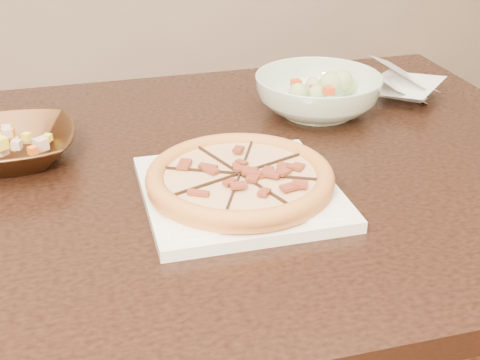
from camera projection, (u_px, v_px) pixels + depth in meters
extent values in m
cube|color=black|center=(154.00, 185.00, 1.09)|extent=(1.55, 1.06, 0.04)
cylinder|color=black|center=(369.00, 204.00, 1.79)|extent=(0.07, 0.07, 0.71)
cube|color=white|center=(240.00, 192.00, 1.00)|extent=(0.31, 0.31, 0.02)
cube|color=white|center=(240.00, 186.00, 1.00)|extent=(0.26, 0.26, 0.00)
cylinder|color=orange|center=(240.00, 181.00, 1.00)|extent=(0.28, 0.28, 0.01)
torus|color=orange|center=(240.00, 176.00, 0.99)|extent=(0.28, 0.28, 0.03)
cylinder|color=#EFCA8E|center=(240.00, 177.00, 0.99)|extent=(0.23, 0.23, 0.01)
cube|color=black|center=(240.00, 174.00, 0.99)|extent=(0.08, 0.27, 0.01)
cube|color=black|center=(240.00, 174.00, 0.99)|extent=(0.24, 0.14, 0.01)
cube|color=black|center=(240.00, 174.00, 0.99)|extent=(0.27, 0.08, 0.01)
cube|color=black|center=(240.00, 174.00, 0.99)|extent=(0.14, 0.24, 0.01)
cube|color=brown|center=(251.00, 169.00, 1.00)|extent=(0.03, 0.02, 0.00)
cube|color=brown|center=(259.00, 162.00, 1.02)|extent=(0.03, 0.02, 0.00)
cube|color=brown|center=(259.00, 153.00, 1.05)|extent=(0.03, 0.03, 0.00)
cube|color=brown|center=(243.00, 164.00, 1.01)|extent=(0.02, 0.03, 0.00)
cube|color=brown|center=(237.00, 157.00, 1.04)|extent=(0.02, 0.03, 0.00)
cube|color=brown|center=(222.00, 151.00, 1.06)|extent=(0.01, 0.02, 0.00)
cube|color=brown|center=(226.00, 164.00, 1.01)|extent=(0.02, 0.03, 0.00)
cube|color=brown|center=(209.00, 161.00, 1.02)|extent=(0.02, 0.03, 0.00)
cube|color=brown|center=(188.00, 161.00, 1.02)|extent=(0.03, 0.03, 0.00)
cube|color=brown|center=(211.00, 170.00, 1.00)|extent=(0.03, 0.02, 0.00)
cube|color=brown|center=(193.00, 174.00, 0.98)|extent=(0.03, 0.02, 0.00)
cube|color=brown|center=(224.00, 175.00, 0.98)|extent=(0.02, 0.01, 0.00)
cube|color=brown|center=(211.00, 182.00, 0.96)|extent=(0.03, 0.02, 0.00)
cube|color=brown|center=(205.00, 191.00, 0.94)|extent=(0.03, 0.02, 0.00)
cube|color=brown|center=(231.00, 182.00, 0.96)|extent=(0.03, 0.03, 0.00)
cube|color=brown|center=(233.00, 191.00, 0.94)|extent=(0.02, 0.03, 0.00)
cube|color=brown|center=(246.00, 200.00, 0.91)|extent=(0.02, 0.03, 0.00)
cube|color=brown|center=(250.00, 184.00, 0.96)|extent=(0.01, 0.02, 0.00)
cube|color=brown|center=(267.00, 190.00, 0.94)|extent=(0.02, 0.03, 0.00)
cube|color=brown|center=(252.00, 177.00, 0.98)|extent=(0.02, 0.03, 0.00)
cube|color=brown|center=(270.00, 178.00, 0.97)|extent=(0.03, 0.03, 0.00)
cube|color=brown|center=(290.00, 176.00, 0.98)|extent=(0.03, 0.02, 0.00)
cube|color=brown|center=(260.00, 171.00, 0.99)|extent=(0.03, 0.02, 0.00)
cube|color=brown|center=(275.00, 166.00, 1.01)|extent=(0.02, 0.01, 0.00)
imported|color=#4D311B|center=(11.00, 147.00, 1.11)|extent=(0.24, 0.24, 0.05)
cube|color=beige|center=(7.00, 124.00, 1.09)|extent=(0.03, 0.03, 0.03)
cube|color=orange|center=(15.00, 122.00, 1.10)|extent=(0.03, 0.03, 0.03)
cube|color=yellow|center=(20.00, 118.00, 1.11)|extent=(0.03, 0.03, 0.03)
cube|color=beige|center=(19.00, 114.00, 1.13)|extent=(0.03, 0.03, 0.03)
cube|color=orange|center=(7.00, 122.00, 1.10)|extent=(0.03, 0.03, 0.03)
cube|color=yellow|center=(4.00, 120.00, 1.11)|extent=(0.03, 0.03, 0.03)
cube|color=orange|center=(6.00, 124.00, 1.09)|extent=(0.03, 0.03, 0.03)
cube|color=yellow|center=(2.00, 126.00, 1.08)|extent=(0.03, 0.03, 0.03)
cube|color=orange|center=(3.00, 134.00, 1.05)|extent=(0.03, 0.03, 0.03)
cube|color=yellow|center=(7.00, 125.00, 1.09)|extent=(0.03, 0.03, 0.03)
cube|color=beige|center=(13.00, 127.00, 1.08)|extent=(0.03, 0.03, 0.03)
cube|color=orange|center=(23.00, 127.00, 1.08)|extent=(0.03, 0.03, 0.03)
cube|color=yellow|center=(35.00, 124.00, 1.09)|extent=(0.03, 0.03, 0.03)
imported|color=silver|center=(318.00, 95.00, 1.29)|extent=(0.25, 0.25, 0.08)
sphere|color=#9DB272|center=(319.00, 67.00, 1.27)|extent=(0.04, 0.04, 0.04)
sphere|color=#9DB272|center=(325.00, 64.00, 1.28)|extent=(0.04, 0.04, 0.04)
sphere|color=#9DB272|center=(316.00, 59.00, 1.31)|extent=(0.04, 0.04, 0.04)
sphere|color=#9DB272|center=(315.00, 65.00, 1.28)|extent=(0.04, 0.04, 0.04)
sphere|color=#9DB272|center=(301.00, 65.00, 1.28)|extent=(0.04, 0.04, 0.04)
sphere|color=#9DB272|center=(318.00, 67.00, 1.27)|extent=(0.04, 0.04, 0.04)
sphere|color=#9DB272|center=(313.00, 70.00, 1.25)|extent=(0.04, 0.04, 0.04)
sphere|color=#9DB272|center=(323.00, 75.00, 1.22)|extent=(0.04, 0.04, 0.04)
sphere|color=#9DB272|center=(325.00, 69.00, 1.26)|extent=(0.04, 0.04, 0.04)
sphere|color=#9DB272|center=(340.00, 68.00, 1.26)|extent=(0.04, 0.04, 0.04)
cube|color=#EB461B|center=(327.00, 66.00, 1.30)|extent=(0.02, 0.02, 0.01)
cube|color=#EB461B|center=(305.00, 67.00, 1.30)|extent=(0.02, 0.02, 0.01)
cube|color=#EB461B|center=(302.00, 74.00, 1.26)|extent=(0.02, 0.02, 0.01)
cube|color=#EB461B|center=(323.00, 78.00, 1.24)|extent=(0.02, 0.02, 0.01)
cube|color=#EB461B|center=(339.00, 73.00, 1.26)|extent=(0.02, 0.02, 0.01)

